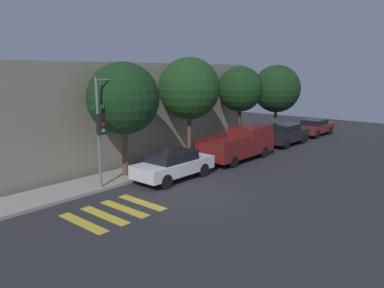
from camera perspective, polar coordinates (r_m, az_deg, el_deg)
ground_plane at (r=16.50m, az=-0.80°, el=-7.80°), size 60.00×60.00×0.00m
sidewalk at (r=19.49m, az=-10.35°, el=-4.78°), size 26.00×2.23×0.14m
building_row at (r=22.61m, az=-17.83°, el=4.36°), size 26.00×6.00×5.79m
crosswalk at (r=14.95m, az=-11.76°, el=-10.10°), size 3.25×2.60×0.00m
traffic_light_pole at (r=17.22m, az=-12.60°, el=4.34°), size 2.63×0.56×5.09m
sedan_near_corner at (r=18.61m, az=-2.84°, el=-3.12°), size 4.38×1.77×1.45m
pickup_truck at (r=23.04m, az=7.25°, el=0.07°), size 5.38×2.09×1.91m
sedan_middle at (r=28.05m, az=13.91°, el=1.50°), size 4.28×1.85×1.54m
sedan_far_end at (r=32.89m, az=18.19°, el=2.52°), size 4.34×1.74×1.37m
tree_near_corner at (r=18.69m, az=-10.43°, el=6.81°), size 3.56×3.56×5.80m
tree_midblock at (r=22.05m, az=-0.42°, el=8.43°), size 3.62×3.62×6.13m
tree_far_end at (r=26.30m, az=7.35°, el=8.28°), size 3.12×3.12×5.66m
tree_behind_truck at (r=30.76m, az=12.78°, el=8.19°), size 3.74×3.74×5.80m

